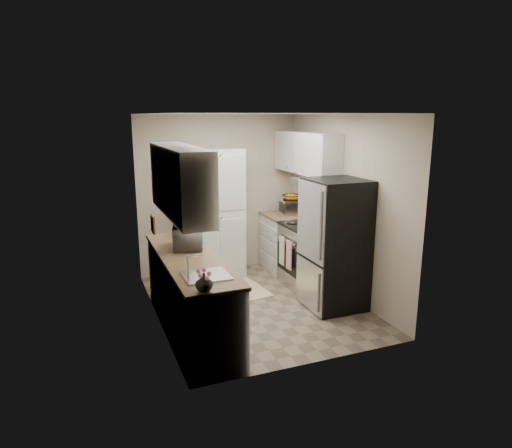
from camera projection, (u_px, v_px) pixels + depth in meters
name	position (u px, v px, depth m)	size (l,w,h in m)	color
ground	(256.00, 304.00, 6.14)	(3.20, 3.20, 0.00)	#7A6B56
room_shell	(255.00, 185.00, 5.75)	(2.64, 3.24, 2.52)	#BDAF99
pantry_cabinet	(213.00, 214.00, 7.03)	(0.90, 0.55, 2.00)	silver
base_cabinet_left	(191.00, 296.00, 5.30)	(0.60, 2.30, 0.88)	silver
countertop_left	(189.00, 258.00, 5.19)	(0.63, 2.33, 0.04)	#846647
base_cabinet_right	(285.00, 243.00, 7.47)	(0.60, 0.80, 0.88)	silver
countertop_right	(286.00, 216.00, 7.36)	(0.63, 0.83, 0.04)	#846647
electric_range	(308.00, 255.00, 6.73)	(0.71, 0.78, 1.13)	#B7B7BC
refrigerator	(335.00, 244.00, 5.91)	(0.70, 0.72, 1.70)	#B7B7BC
microwave	(188.00, 236.00, 5.51)	(0.51, 0.35, 0.28)	silver
wine_bottle	(176.00, 228.00, 5.92)	(0.07, 0.07, 0.27)	black
flower_vase	(204.00, 282.00, 4.14)	(0.16, 0.16, 0.17)	white
cutting_board	(184.00, 221.00, 6.13)	(0.02, 0.27, 0.34)	#2C7D2D
toaster_oven	(291.00, 207.00, 7.39)	(0.31, 0.39, 0.23)	#B7B8BC
fruit_basket	(291.00, 196.00, 7.37)	(0.30, 0.30, 0.13)	orange
kitchen_mat	(244.00, 289.00, 6.66)	(0.54, 0.86, 0.01)	beige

